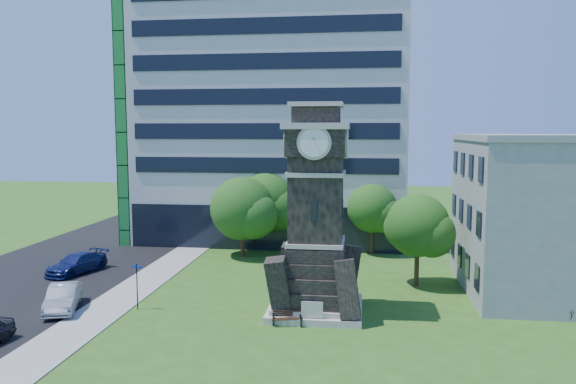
# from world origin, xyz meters

# --- Properties ---
(ground) EXTENTS (160.00, 160.00, 0.00)m
(ground) POSITION_xyz_m (0.00, 0.00, 0.00)
(ground) COLOR #295217
(ground) RESTS_ON ground
(sidewalk) EXTENTS (3.00, 70.00, 0.06)m
(sidewalk) POSITION_xyz_m (-9.50, 5.00, 0.03)
(sidewalk) COLOR gray
(sidewalk) RESTS_ON ground
(street) EXTENTS (14.00, 80.00, 0.02)m
(street) POSITION_xyz_m (-18.00, 5.00, 0.01)
(street) COLOR black
(street) RESTS_ON ground
(clock_tower) EXTENTS (5.40, 5.40, 12.22)m
(clock_tower) POSITION_xyz_m (3.00, 2.00, 5.28)
(clock_tower) COLOR #B9B1A1
(clock_tower) RESTS_ON ground
(office_tall) EXTENTS (26.20, 15.11, 28.60)m
(office_tall) POSITION_xyz_m (-3.20, 25.84, 14.22)
(office_tall) COLOR silver
(office_tall) RESTS_ON ground
(car_street_mid) EXTENTS (3.05, 4.84, 1.50)m
(car_street_mid) POSITION_xyz_m (-11.94, 0.31, 0.75)
(car_street_mid) COLOR gray
(car_street_mid) RESTS_ON ground
(car_street_north) EXTENTS (3.49, 5.44, 1.47)m
(car_street_north) POSITION_xyz_m (-15.52, 8.63, 0.73)
(car_street_north) COLOR #121B50
(car_street_north) RESTS_ON ground
(car_east_lot) EXTENTS (4.83, 2.50, 1.30)m
(car_east_lot) POSITION_xyz_m (15.77, 3.19, 0.65)
(car_east_lot) COLOR #46454A
(car_east_lot) RESTS_ON ground
(park_bench) EXTENTS (1.62, 0.43, 0.84)m
(park_bench) POSITION_xyz_m (1.63, -0.60, 0.44)
(park_bench) COLOR black
(park_bench) RESTS_ON ground
(street_sign) EXTENTS (0.67, 0.07, 2.77)m
(street_sign) POSITION_xyz_m (-7.62, 1.04, 1.74)
(street_sign) COLOR black
(street_sign) RESTS_ON ground
(tree_nw) EXTENTS (5.89, 5.36, 6.79)m
(tree_nw) POSITION_xyz_m (-4.30, 15.76, 3.95)
(tree_nw) COLOR #332114
(tree_nw) RESTS_ON ground
(tree_nc) EXTENTS (6.11, 5.55, 7.05)m
(tree_nc) POSITION_xyz_m (-2.77, 19.19, 4.10)
(tree_nc) COLOR #332114
(tree_nc) RESTS_ON ground
(tree_ne) EXTENTS (4.67, 4.25, 6.12)m
(tree_ne) POSITION_xyz_m (6.58, 18.36, 3.83)
(tree_ne) COLOR #332114
(tree_ne) RESTS_ON ground
(tree_east) EXTENTS (4.77, 4.33, 6.40)m
(tree_east) POSITION_xyz_m (9.49, 8.45, 4.06)
(tree_east) COLOR #332114
(tree_east) RESTS_ON ground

